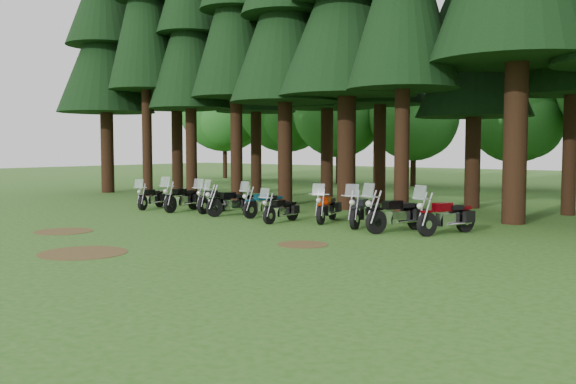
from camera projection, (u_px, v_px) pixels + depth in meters
name	position (u px, v px, depth m)	size (l,w,h in m)	color
ground	(177.00, 233.00, 19.78)	(120.00, 120.00, 0.00)	#285A17
pine_front_0	(105.00, 22.00, 36.37)	(5.49, 5.49, 16.17)	#321D10
pine_front_2	(190.00, 8.00, 32.82)	(4.32, 4.32, 16.22)	#321D10
pine_back_0	(176.00, 19.00, 38.49)	(5.00, 5.00, 17.21)	#321D10
pine_back_1	(256.00, 21.00, 36.04)	(4.52, 4.52, 16.22)	#321D10
pine_back_2	(328.00, 9.00, 33.06)	(4.85, 4.85, 16.30)	#321D10
pine_back_4	(476.00, 14.00, 27.07)	(4.94, 4.94, 13.78)	#321D10
decid_0	(226.00, 107.00, 52.79)	(8.00, 7.78, 10.00)	#321D10
decid_1	(288.00, 105.00, 49.41)	(7.91, 7.69, 9.88)	#321D10
decid_2	(341.00, 114.00, 45.27)	(6.72, 6.53, 8.40)	#321D10
decid_3	(416.00, 118.00, 42.04)	(6.12, 5.95, 7.65)	#321D10
decid_4	(519.00, 118.00, 39.10)	(5.93, 5.76, 7.41)	#321D10
dirt_patch_0	(64.00, 231.00, 20.07)	(1.80, 1.80, 0.01)	#4C3D1E
dirt_patch_1	(303.00, 244.00, 17.39)	(1.40, 1.40, 0.01)	#4C3D1E
dirt_patch_2	(83.00, 253.00, 16.03)	(2.20, 2.20, 0.01)	#4C3D1E
motorcycle_0	(151.00, 198.00, 27.36)	(0.98, 2.03, 1.31)	black
motorcycle_1	(182.00, 199.00, 26.33)	(0.74, 2.34, 1.47)	black
motorcycle_2	(213.00, 201.00, 25.88)	(0.76, 2.23, 1.41)	black
motorcycle_3	(232.00, 203.00, 24.65)	(0.87, 2.25, 1.43)	black
motorcycle_4	(264.00, 205.00, 24.20)	(0.48, 2.21, 1.39)	black
motorcycle_5	(281.00, 210.00, 22.46)	(0.38, 1.99, 1.25)	black
motorcycle_6	(327.00, 209.00, 22.55)	(1.01, 2.21, 1.42)	black
motorcycle_7	(363.00, 212.00, 21.26)	(0.84, 2.34, 1.48)	black
motorcycle_8	(397.00, 215.00, 19.94)	(1.05, 2.45, 1.56)	black
motorcycle_9	(446.00, 217.00, 19.41)	(1.03, 2.40, 1.53)	black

